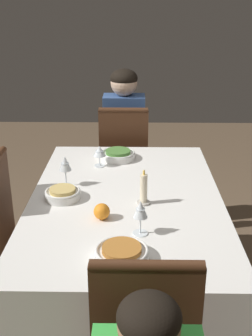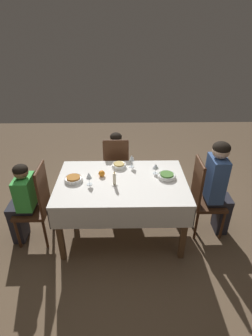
# 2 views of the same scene
# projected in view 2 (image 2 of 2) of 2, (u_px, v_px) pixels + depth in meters

# --- Properties ---
(ground_plane) EXTENTS (8.00, 8.00, 0.00)m
(ground_plane) POSITION_uv_depth(u_px,v_px,m) (122.00, 232.00, 3.36)
(ground_plane) COLOR brown
(dining_table) EXTENTS (1.48, 0.95, 0.78)m
(dining_table) POSITION_uv_depth(u_px,v_px,m) (122.00, 188.00, 3.02)
(dining_table) COLOR white
(dining_table) RESTS_ON ground_plane
(chair_west) EXTENTS (0.37, 0.37, 1.01)m
(chair_west) POSITION_uv_depth(u_px,v_px,m) (203.00, 196.00, 3.13)
(chair_west) COLOR #472816
(chair_west) RESTS_ON ground_plane
(chair_south) EXTENTS (0.37, 0.37, 1.01)m
(chair_south) POSITION_uv_depth(u_px,v_px,m) (116.00, 168.00, 3.71)
(chair_south) COLOR #472816
(chair_south) RESTS_ON ground_plane
(chair_east) EXTENTS (0.37, 0.37, 1.01)m
(chair_east) POSITION_uv_depth(u_px,v_px,m) (37.00, 203.00, 3.01)
(chair_east) COLOR #472816
(chair_east) RESTS_ON ground_plane
(person_adult_denim) EXTENTS (0.34, 0.30, 1.24)m
(person_adult_denim) POSITION_uv_depth(u_px,v_px,m) (218.00, 184.00, 3.06)
(person_adult_denim) COLOR #282833
(person_adult_denim) RESTS_ON ground_plane
(person_child_teal) EXTENTS (0.30, 0.33, 1.03)m
(person_child_teal) POSITION_uv_depth(u_px,v_px,m) (117.00, 161.00, 3.84)
(person_child_teal) COLOR #282833
(person_child_teal) RESTS_ON ground_plane
(person_child_green) EXTENTS (0.33, 0.30, 1.04)m
(person_child_green) POSITION_uv_depth(u_px,v_px,m) (22.00, 201.00, 2.99)
(person_child_green) COLOR #282833
(person_child_green) RESTS_ON ground_plane
(bowl_west) EXTENTS (0.21, 0.21, 0.06)m
(bowl_west) POSITION_uv_depth(u_px,v_px,m) (167.00, 176.00, 3.01)
(bowl_west) COLOR white
(bowl_west) RESTS_ON dining_table
(wine_glass_west) EXTENTS (0.07, 0.07, 0.12)m
(wine_glass_west) POSITION_uv_depth(u_px,v_px,m) (156.00, 167.00, 3.07)
(wine_glass_west) COLOR white
(wine_glass_west) RESTS_ON dining_table
(bowl_south) EXTENTS (0.18, 0.18, 0.06)m
(bowl_south) POSITION_uv_depth(u_px,v_px,m) (119.00, 165.00, 3.23)
(bowl_south) COLOR white
(bowl_south) RESTS_ON dining_table
(wine_glass_south) EXTENTS (0.06, 0.06, 0.17)m
(wine_glass_south) POSITION_uv_depth(u_px,v_px,m) (132.00, 158.00, 3.19)
(wine_glass_south) COLOR white
(wine_glass_south) RESTS_ON dining_table
(bowl_east) EXTENTS (0.21, 0.21, 0.06)m
(bowl_east) POSITION_uv_depth(u_px,v_px,m) (73.00, 179.00, 2.96)
(bowl_east) COLOR white
(bowl_east) RESTS_ON dining_table
(wine_glass_east) EXTENTS (0.06, 0.06, 0.16)m
(wine_glass_east) POSITION_uv_depth(u_px,v_px,m) (89.00, 176.00, 2.85)
(wine_glass_east) COLOR white
(wine_glass_east) RESTS_ON dining_table
(candle_centerpiece) EXTENTS (0.06, 0.06, 0.18)m
(candle_centerpiece) POSITION_uv_depth(u_px,v_px,m) (114.00, 180.00, 2.86)
(candle_centerpiece) COLOR beige
(candle_centerpiece) RESTS_ON dining_table
(orange_fruit) EXTENTS (0.07, 0.07, 0.07)m
(orange_fruit) POSITION_uv_depth(u_px,v_px,m) (102.00, 173.00, 3.04)
(orange_fruit) COLOR orange
(orange_fruit) RESTS_ON dining_table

